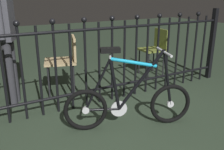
% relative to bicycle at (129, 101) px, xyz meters
% --- Properties ---
extents(ground_plane, '(20.00, 20.00, 0.00)m').
position_rel_bicycle_xyz_m(ground_plane, '(-0.17, 0.00, -0.31)').
color(ground_plane, '#2C3A2A').
extents(iron_fence, '(4.71, 0.07, 1.18)m').
position_rel_bicycle_xyz_m(iron_fence, '(-0.23, 0.74, 0.30)').
color(iron_fence, black).
rests_on(iron_fence, ground).
extents(bicycle, '(1.34, 0.58, 0.90)m').
position_rel_bicycle_xyz_m(bicycle, '(0.00, 0.00, 0.00)').
color(bicycle, black).
rests_on(bicycle, ground).
extents(chair_olive, '(0.42, 0.42, 0.82)m').
position_rel_bicycle_xyz_m(chair_olive, '(1.45, 1.36, 0.21)').
color(chair_olive, black).
rests_on(chair_olive, ground).
extents(chair_tan, '(0.54, 0.54, 0.84)m').
position_rel_bicycle_xyz_m(chair_tan, '(-0.26, 1.26, 0.23)').
color(chair_tan, black).
rests_on(chair_tan, ground).
extents(person_visitor, '(0.28, 0.45, 1.70)m').
position_rel_bicycle_xyz_m(person_visitor, '(-1.00, 1.26, 0.72)').
color(person_visitor, '#2D2D33').
rests_on(person_visitor, ground).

